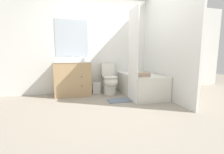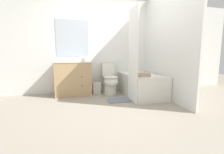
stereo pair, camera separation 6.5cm
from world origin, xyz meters
name	(u,v)px [view 1 (the left image)]	position (x,y,z in m)	size (l,w,h in m)	color
ground_plane	(119,110)	(0.00, 0.00, 0.00)	(14.00, 14.00, 0.00)	gray
wall_back	(102,46)	(-0.01, 1.56, 1.25)	(8.00, 0.06, 2.50)	silver
wall_right	(159,45)	(1.26, 0.77, 1.25)	(0.05, 2.54, 2.50)	silver
vanity_cabinet	(73,78)	(-0.80, 1.29, 0.44)	(0.88, 0.54, 0.85)	tan
sink_faucet	(73,60)	(-0.80, 1.46, 0.89)	(0.14, 0.12, 0.12)	silver
toilet	(110,80)	(0.12, 1.18, 0.36)	(0.36, 0.66, 0.79)	silver
bathtub	(141,85)	(0.84, 0.85, 0.27)	(0.78, 1.38, 0.54)	silver
shower_curtain	(133,56)	(0.44, 0.42, 0.98)	(0.02, 0.52, 1.95)	white
wastebasket	(96,88)	(-0.22, 1.33, 0.14)	(0.20, 0.17, 0.29)	silver
tissue_box	(83,59)	(-0.55, 1.26, 0.90)	(0.14, 0.12, 0.12)	white
soap_dispenser	(87,58)	(-0.45, 1.28, 0.93)	(0.06, 0.06, 0.17)	white
hand_towel_folded	(61,60)	(-1.06, 1.16, 0.88)	(0.28, 0.15, 0.05)	silver
bath_towel_folded	(141,74)	(0.67, 0.48, 0.58)	(0.33, 0.24, 0.08)	tan
bath_mat	(119,100)	(0.16, 0.53, 0.01)	(0.48, 0.32, 0.02)	slate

